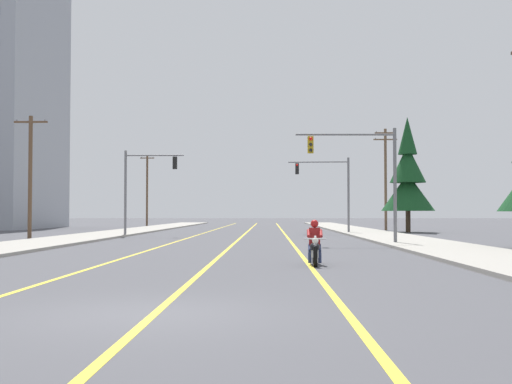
{
  "coord_description": "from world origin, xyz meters",
  "views": [
    {
      "loc": [
        2.06,
        -10.64,
        1.67
      ],
      "look_at": [
        1.42,
        22.51,
        2.77
      ],
      "focal_mm": 44.98,
      "sensor_mm": 36.0,
      "label": 1
    }
  ],
  "objects_px": {
    "motorcycle_with_rider": "(315,247)",
    "utility_pole_right_far": "(386,176)",
    "traffic_signal_near_right": "(366,167)",
    "traffic_signal_mid_right": "(331,183)",
    "utility_pole_left_far": "(147,189)",
    "utility_pole_left_near": "(30,174)",
    "conifer_tree_right_verge_far": "(408,179)",
    "traffic_signal_near_left": "(142,180)"
  },
  "relations": [
    {
      "from": "motorcycle_with_rider",
      "to": "traffic_signal_mid_right",
      "type": "relative_size",
      "value": 0.35
    },
    {
      "from": "traffic_signal_near_right",
      "to": "traffic_signal_mid_right",
      "type": "bearing_deg",
      "value": 90.26
    },
    {
      "from": "utility_pole_left_near",
      "to": "utility_pole_right_far",
      "type": "height_order",
      "value": "utility_pole_right_far"
    },
    {
      "from": "traffic_signal_mid_right",
      "to": "utility_pole_left_far",
      "type": "relative_size",
      "value": 0.67
    },
    {
      "from": "motorcycle_with_rider",
      "to": "utility_pole_right_far",
      "type": "relative_size",
      "value": 0.22
    },
    {
      "from": "traffic_signal_near_left",
      "to": "utility_pole_left_near",
      "type": "relative_size",
      "value": 0.76
    },
    {
      "from": "traffic_signal_near_left",
      "to": "utility_pole_left_near",
      "type": "xyz_separation_m",
      "value": [
        -6.65,
        -4.01,
        0.21
      ]
    },
    {
      "from": "utility_pole_left_near",
      "to": "utility_pole_left_far",
      "type": "xyz_separation_m",
      "value": [
        0.04,
        40.66,
        0.52
      ]
    },
    {
      "from": "motorcycle_with_rider",
      "to": "traffic_signal_near_right",
      "type": "distance_m",
      "value": 14.2
    },
    {
      "from": "utility_pole_left_far",
      "to": "motorcycle_with_rider",
      "type": "bearing_deg",
      "value": -74.45
    },
    {
      "from": "conifer_tree_right_verge_far",
      "to": "traffic_signal_mid_right",
      "type": "bearing_deg",
      "value": -152.38
    },
    {
      "from": "traffic_signal_near_left",
      "to": "utility_pole_left_far",
      "type": "distance_m",
      "value": 37.26
    },
    {
      "from": "traffic_signal_near_left",
      "to": "conifer_tree_right_verge_far",
      "type": "bearing_deg",
      "value": 24.85
    },
    {
      "from": "utility_pole_left_far",
      "to": "utility_pole_right_far",
      "type": "bearing_deg",
      "value": -36.35
    },
    {
      "from": "motorcycle_with_rider",
      "to": "utility_pole_right_far",
      "type": "xyz_separation_m",
      "value": [
        9.96,
        41.91,
        4.76
      ]
    },
    {
      "from": "conifer_tree_right_verge_far",
      "to": "utility_pole_left_near",
      "type": "bearing_deg",
      "value": -153.6
    },
    {
      "from": "utility_pole_left_far",
      "to": "traffic_signal_near_right",
      "type": "bearing_deg",
      "value": -66.75
    },
    {
      "from": "utility_pole_left_far",
      "to": "traffic_signal_mid_right",
      "type": "bearing_deg",
      "value": -55.66
    },
    {
      "from": "conifer_tree_right_verge_far",
      "to": "motorcycle_with_rider",
      "type": "bearing_deg",
      "value": -106.86
    },
    {
      "from": "traffic_signal_mid_right",
      "to": "utility_pole_left_far",
      "type": "bearing_deg",
      "value": 124.34
    },
    {
      "from": "traffic_signal_mid_right",
      "to": "utility_pole_left_near",
      "type": "bearing_deg",
      "value": -154.02
    },
    {
      "from": "motorcycle_with_rider",
      "to": "utility_pole_left_near",
      "type": "xyz_separation_m",
      "value": [
        -17.27,
        21.25,
        3.69
      ]
    },
    {
      "from": "utility_pole_left_near",
      "to": "utility_pole_right_far",
      "type": "xyz_separation_m",
      "value": [
        27.23,
        20.66,
        1.07
      ]
    },
    {
      "from": "utility_pole_right_far",
      "to": "conifer_tree_right_verge_far",
      "type": "xyz_separation_m",
      "value": [
        0.68,
        -6.8,
        -0.73
      ]
    },
    {
      "from": "motorcycle_with_rider",
      "to": "utility_pole_left_far",
      "type": "relative_size",
      "value": 0.24
    },
    {
      "from": "utility_pole_right_far",
      "to": "conifer_tree_right_verge_far",
      "type": "distance_m",
      "value": 6.87
    },
    {
      "from": "utility_pole_left_near",
      "to": "traffic_signal_mid_right",
      "type": "bearing_deg",
      "value": 25.98
    },
    {
      "from": "utility_pole_left_near",
      "to": "utility_pole_left_far",
      "type": "height_order",
      "value": "utility_pole_left_far"
    },
    {
      "from": "motorcycle_with_rider",
      "to": "traffic_signal_near_left",
      "type": "xyz_separation_m",
      "value": [
        -10.62,
        25.26,
        3.48
      ]
    },
    {
      "from": "motorcycle_with_rider",
      "to": "traffic_signal_near_right",
      "type": "bearing_deg",
      "value": 74.47
    },
    {
      "from": "traffic_signal_mid_right",
      "to": "utility_pole_left_far",
      "type": "xyz_separation_m",
      "value": [
        -20.83,
        30.49,
        0.69
      ]
    },
    {
      "from": "traffic_signal_near_left",
      "to": "utility_pole_left_far",
      "type": "xyz_separation_m",
      "value": [
        -6.61,
        36.66,
        0.73
      ]
    },
    {
      "from": "traffic_signal_mid_right",
      "to": "conifer_tree_right_verge_far",
      "type": "relative_size",
      "value": 0.62
    },
    {
      "from": "traffic_signal_near_right",
      "to": "conifer_tree_right_verge_far",
      "type": "bearing_deg",
      "value": 72.34
    },
    {
      "from": "traffic_signal_near_left",
      "to": "traffic_signal_mid_right",
      "type": "height_order",
      "value": "same"
    },
    {
      "from": "traffic_signal_mid_right",
      "to": "traffic_signal_near_left",
      "type": "bearing_deg",
      "value": -156.56
    },
    {
      "from": "traffic_signal_near_right",
      "to": "traffic_signal_mid_right",
      "type": "height_order",
      "value": "same"
    },
    {
      "from": "motorcycle_with_rider",
      "to": "utility_pole_right_far",
      "type": "height_order",
      "value": "utility_pole_right_far"
    },
    {
      "from": "utility_pole_left_near",
      "to": "conifer_tree_right_verge_far",
      "type": "relative_size",
      "value": 0.81
    },
    {
      "from": "utility_pole_right_far",
      "to": "conifer_tree_right_verge_far",
      "type": "bearing_deg",
      "value": -84.3
    },
    {
      "from": "motorcycle_with_rider",
      "to": "utility_pole_right_far",
      "type": "bearing_deg",
      "value": 76.63
    },
    {
      "from": "utility_pole_left_near",
      "to": "conifer_tree_right_verge_far",
      "type": "bearing_deg",
      "value": 26.4
    }
  ]
}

